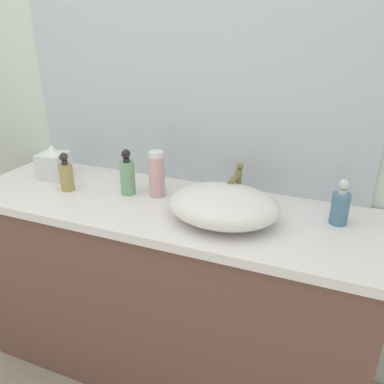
{
  "coord_description": "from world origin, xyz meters",
  "views": [
    {
      "loc": [
        0.74,
        -0.84,
        1.55
      ],
      "look_at": [
        0.24,
        0.4,
        0.96
      ],
      "focal_mm": 36.31,
      "sensor_mm": 36.0,
      "label": 1
    }
  ],
  "objects_px": {
    "spray_can": "(66,175)",
    "tissue_box": "(54,164)",
    "sink_basin": "(223,205)",
    "lotion_bottle": "(157,174)",
    "perfume_bottle": "(340,206)",
    "soap_dispenser": "(127,176)"
  },
  "relations": [
    {
      "from": "lotion_bottle",
      "to": "tissue_box",
      "type": "bearing_deg",
      "value": 179.87
    },
    {
      "from": "sink_basin",
      "to": "perfume_bottle",
      "type": "xyz_separation_m",
      "value": [
        0.39,
        0.13,
        0.01
      ]
    },
    {
      "from": "lotion_bottle",
      "to": "perfume_bottle",
      "type": "relative_size",
      "value": 1.12
    },
    {
      "from": "spray_can",
      "to": "tissue_box",
      "type": "relative_size",
      "value": 1.06
    },
    {
      "from": "sink_basin",
      "to": "tissue_box",
      "type": "height_order",
      "value": "tissue_box"
    },
    {
      "from": "spray_can",
      "to": "lotion_bottle",
      "type": "bearing_deg",
      "value": 13.6
    },
    {
      "from": "sink_basin",
      "to": "spray_can",
      "type": "xyz_separation_m",
      "value": [
        -0.71,
        0.02,
        0.01
      ]
    },
    {
      "from": "soap_dispenser",
      "to": "tissue_box",
      "type": "height_order",
      "value": "soap_dispenser"
    },
    {
      "from": "perfume_bottle",
      "to": "spray_can",
      "type": "xyz_separation_m",
      "value": [
        -1.1,
        -0.12,
        -0.0
      ]
    },
    {
      "from": "perfume_bottle",
      "to": "spray_can",
      "type": "height_order",
      "value": "perfume_bottle"
    },
    {
      "from": "perfume_bottle",
      "to": "spray_can",
      "type": "distance_m",
      "value": 1.11
    },
    {
      "from": "perfume_bottle",
      "to": "sink_basin",
      "type": "bearing_deg",
      "value": -161.43
    },
    {
      "from": "soap_dispenser",
      "to": "perfume_bottle",
      "type": "relative_size",
      "value": 1.14
    },
    {
      "from": "soap_dispenser",
      "to": "lotion_bottle",
      "type": "distance_m",
      "value": 0.13
    },
    {
      "from": "sink_basin",
      "to": "lotion_bottle",
      "type": "relative_size",
      "value": 2.15
    },
    {
      "from": "perfume_bottle",
      "to": "tissue_box",
      "type": "xyz_separation_m",
      "value": [
        -1.25,
        -0.02,
        -0.0
      ]
    },
    {
      "from": "sink_basin",
      "to": "soap_dispenser",
      "type": "distance_m",
      "value": 0.45
    },
    {
      "from": "tissue_box",
      "to": "lotion_bottle",
      "type": "bearing_deg",
      "value": -0.13
    },
    {
      "from": "lotion_bottle",
      "to": "perfume_bottle",
      "type": "bearing_deg",
      "value": 1.83
    },
    {
      "from": "sink_basin",
      "to": "tissue_box",
      "type": "relative_size",
      "value": 2.59
    },
    {
      "from": "perfume_bottle",
      "to": "lotion_bottle",
      "type": "bearing_deg",
      "value": -178.17
    },
    {
      "from": "sink_basin",
      "to": "tissue_box",
      "type": "distance_m",
      "value": 0.86
    }
  ]
}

